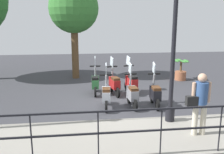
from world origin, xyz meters
The scene contains 13 objects.
ground_plane centered at (0.00, 0.00, 0.00)m, with size 28.00×28.00×0.00m, color #38383D.
promenade_walkway centered at (-3.15, 0.00, 0.07)m, with size 2.20×20.00×0.15m.
fence_railing centered at (-4.20, 0.00, 0.90)m, with size 0.04×16.03×1.07m.
lamp_post_near centered at (-2.40, -0.86, 2.13)m, with size 0.26×0.90×4.45m.
pedestrian_with_bag centered at (-3.35, -1.25, 1.08)m, with size 0.32×0.65×1.59m.
tree_distant centered at (4.18, 1.95, 3.55)m, with size 2.52×2.52×4.86m.
potted_palm centered at (3.02, -3.39, 0.45)m, with size 1.06×0.66×1.05m.
scooter_near_0 centered at (-0.76, -0.91, 0.48)m, with size 1.23×0.44×1.54m.
scooter_near_1 centered at (-0.71, -0.10, 0.48)m, with size 1.23×0.44×1.54m.
scooter_near_2 centered at (-0.72, 0.82, 0.48)m, with size 1.23×0.44×1.54m.
scooter_far_0 centered at (0.99, -0.41, 0.48)m, with size 1.21×0.51×1.54m.
scooter_far_1 centered at (0.86, 0.32, 0.48)m, with size 1.22×0.49×1.54m.
scooter_far_2 centered at (1.04, 1.09, 0.48)m, with size 1.23×0.44×1.54m.
Camera 1 is at (-8.93, 1.64, 2.99)m, focal length 40.00 mm.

